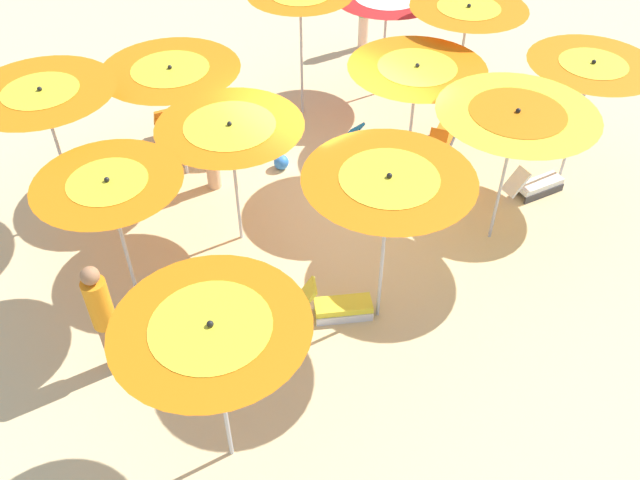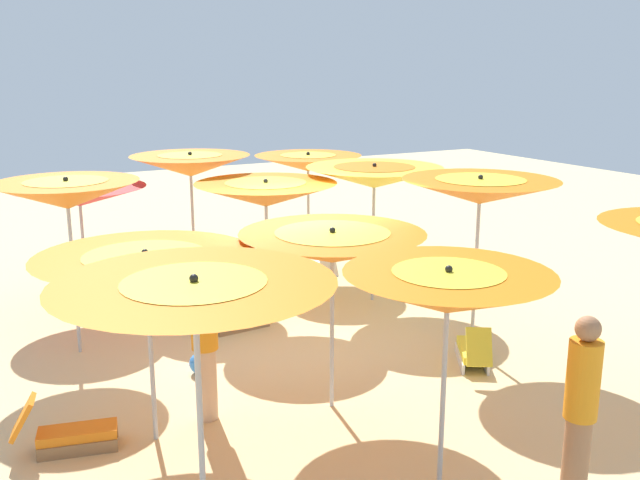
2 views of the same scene
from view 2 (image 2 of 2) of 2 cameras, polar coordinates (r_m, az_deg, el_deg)
ground at (r=10.13m, az=-1.76°, el=-9.17°), size 37.45×37.45×0.04m
beach_umbrella_0 at (r=5.49m, az=-10.04°, el=-5.19°), size 2.18×2.18×2.41m
beach_umbrella_1 at (r=6.49m, az=10.26°, el=-4.13°), size 1.92×1.92×2.21m
beach_umbrella_3 at (r=7.45m, az=-13.86°, el=-2.25°), size 2.26×2.26×2.13m
beach_umbrella_4 at (r=7.97m, az=1.00°, el=-0.55°), size 2.12×2.12×2.19m
beach_umbrella_5 at (r=9.83m, az=12.76°, el=3.87°), size 2.12×2.12×2.52m
beach_umbrella_6 at (r=10.10m, az=-19.72°, el=3.47°), size 1.93×1.93×2.50m
beach_umbrella_7 at (r=10.96m, az=-4.39°, el=3.71°), size 2.21×2.21×2.26m
beach_umbrella_8 at (r=11.83m, az=4.39°, el=5.10°), size 2.29×2.29×2.38m
beach_umbrella_9 at (r=11.94m, az=-18.82°, el=3.37°), size 2.11×2.11×2.13m
beach_umbrella_10 at (r=12.41m, az=-10.40°, el=5.93°), size 2.05×2.05×2.52m
beach_umbrella_11 at (r=13.53m, az=-0.96°, el=6.23°), size 2.04×2.04×2.36m
lounger_0 at (r=9.83m, az=12.25°, el=-8.74°), size 1.11×0.87×0.68m
lounger_1 at (r=12.43m, az=-7.83°, el=-3.79°), size 1.18×0.86×0.60m
lounger_2 at (r=8.11m, az=-19.62°, el=-14.37°), size 0.56×1.10×0.65m
lounger_3 at (r=10.96m, az=-7.09°, el=-6.08°), size 0.46×1.21×0.71m
lounger_4 at (r=13.35m, az=0.08°, el=-2.39°), size 1.21×0.55×0.64m
beachgoer_0 at (r=8.08m, az=-9.28°, el=-7.86°), size 0.30×0.30×1.84m
beachgoer_1 at (r=6.95m, az=20.26°, el=-12.44°), size 0.30×0.30×1.81m
beach_ball at (r=9.57m, az=-9.67°, el=-9.76°), size 0.28×0.28×0.28m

